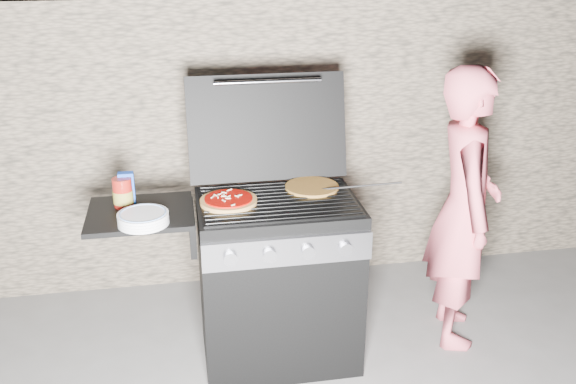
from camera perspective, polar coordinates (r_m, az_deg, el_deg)
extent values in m
plane|color=#5C5A58|center=(3.63, -0.80, -14.12)|extent=(50.00, 50.00, 0.00)
cube|color=gray|center=(4.16, -3.24, 4.65)|extent=(8.00, 0.35, 1.80)
cylinder|color=gold|center=(3.32, 2.14, 0.46)|extent=(0.33, 0.33, 0.01)
cylinder|color=maroon|center=(3.20, -14.48, -0.03)|extent=(0.12, 0.12, 0.14)
cube|color=#153FB1|center=(3.23, -14.13, 0.34)|extent=(0.08, 0.04, 0.16)
cylinder|color=white|center=(3.00, -12.75, -2.31)|extent=(0.28, 0.28, 0.05)
imported|color=#E95E6F|center=(3.55, 15.37, -1.45)|extent=(0.50, 0.64, 1.54)
cylinder|color=black|center=(3.25, 6.52, 0.46)|extent=(0.38, 0.16, 0.08)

